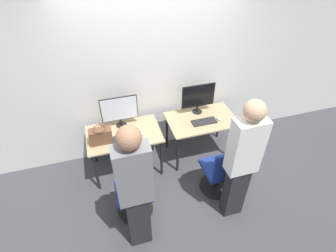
# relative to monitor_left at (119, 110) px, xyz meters

# --- Properties ---
(ground_plane) EXTENTS (20.00, 20.00, 0.00)m
(ground_plane) POSITION_rel_monitor_left_xyz_m (0.60, -0.53, -0.98)
(ground_plane) COLOR #3D3D42
(wall_back) EXTENTS (12.00, 0.05, 2.80)m
(wall_back) POSITION_rel_monitor_left_xyz_m (0.60, 0.26, 0.42)
(wall_back) COLOR silver
(wall_back) RESTS_ON ground_plane
(desk_left) EXTENTS (1.05, 0.67, 0.71)m
(desk_left) POSITION_rel_monitor_left_xyz_m (0.00, -0.20, -0.35)
(desk_left) COLOR tan
(desk_left) RESTS_ON ground_plane
(monitor_left) EXTENTS (0.53, 0.16, 0.48)m
(monitor_left) POSITION_rel_monitor_left_xyz_m (0.00, 0.00, 0.00)
(monitor_left) COLOR black
(monitor_left) RESTS_ON desk_left
(keyboard_left) EXTENTS (0.38, 0.15, 0.02)m
(keyboard_left) POSITION_rel_monitor_left_xyz_m (0.00, -0.32, -0.26)
(keyboard_left) COLOR #262628
(keyboard_left) RESTS_ON desk_left
(mouse_left) EXTENTS (0.06, 0.09, 0.03)m
(mouse_left) POSITION_rel_monitor_left_xyz_m (0.25, -0.30, -0.26)
(mouse_left) COLOR silver
(mouse_left) RESTS_ON desk_left
(office_chair_left) EXTENTS (0.48, 0.48, 0.86)m
(office_chair_left) POSITION_rel_monitor_left_xyz_m (-0.04, -1.05, -0.63)
(office_chair_left) COLOR black
(office_chair_left) RESTS_ON ground_plane
(person_left) EXTENTS (0.36, 0.23, 1.77)m
(person_left) POSITION_rel_monitor_left_xyz_m (-0.05, -1.41, -0.00)
(person_left) COLOR #232328
(person_left) RESTS_ON ground_plane
(desk_right) EXTENTS (1.05, 0.67, 0.71)m
(desk_right) POSITION_rel_monitor_left_xyz_m (1.21, -0.20, -0.35)
(desk_right) COLOR tan
(desk_right) RESTS_ON ground_plane
(monitor_right) EXTENTS (0.53, 0.16, 0.48)m
(monitor_right) POSITION_rel_monitor_left_xyz_m (1.21, -0.00, 0.00)
(monitor_right) COLOR black
(monitor_right) RESTS_ON desk_right
(keyboard_right) EXTENTS (0.38, 0.15, 0.02)m
(keyboard_right) POSITION_rel_monitor_left_xyz_m (1.21, -0.29, -0.26)
(keyboard_right) COLOR #262628
(keyboard_right) RESTS_ON desk_right
(mouse_right) EXTENTS (0.06, 0.09, 0.03)m
(mouse_right) POSITION_rel_monitor_left_xyz_m (1.45, -0.29, -0.26)
(mouse_right) COLOR silver
(mouse_right) RESTS_ON desk_right
(office_chair_right) EXTENTS (0.48, 0.48, 0.86)m
(office_chair_right) POSITION_rel_monitor_left_xyz_m (1.18, -1.01, -0.63)
(office_chair_right) COLOR black
(office_chair_right) RESTS_ON ground_plane
(person_right) EXTENTS (0.36, 0.23, 1.77)m
(person_right) POSITION_rel_monitor_left_xyz_m (1.19, -1.37, -0.00)
(person_right) COLOR #232328
(person_right) RESTS_ON ground_plane
(handbag) EXTENTS (0.30, 0.18, 0.25)m
(handbag) POSITION_rel_monitor_left_xyz_m (-0.32, -0.30, -0.16)
(handbag) COLOR brown
(handbag) RESTS_ON desk_left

